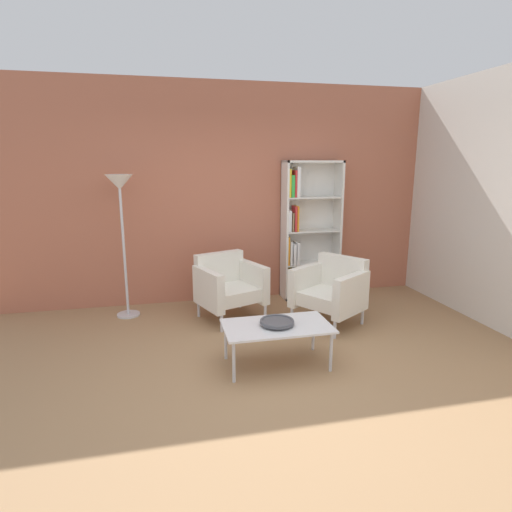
{
  "coord_description": "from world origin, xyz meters",
  "views": [
    {
      "loc": [
        -0.87,
        -3.22,
        1.89
      ],
      "look_at": [
        0.06,
        0.84,
        0.95
      ],
      "focal_mm": 29.53,
      "sensor_mm": 36.0,
      "label": 1
    }
  ],
  "objects_px": {
    "bookshelf_tall": "(305,232)",
    "coffee_table_low": "(277,328)",
    "armchair_corner_red": "(331,289)",
    "armchair_spare_guest": "(228,285)",
    "floor_lamp_torchiere": "(120,199)",
    "decorative_bowl": "(277,322)"
  },
  "relations": [
    {
      "from": "decorative_bowl",
      "to": "armchair_corner_red",
      "type": "xyz_separation_m",
      "value": [
        0.91,
        0.89,
        -0.02
      ]
    },
    {
      "from": "bookshelf_tall",
      "to": "decorative_bowl",
      "type": "distance_m",
      "value": 2.19
    },
    {
      "from": "bookshelf_tall",
      "to": "armchair_corner_red",
      "type": "xyz_separation_m",
      "value": [
        -0.02,
        -1.03,
        -0.51
      ]
    },
    {
      "from": "bookshelf_tall",
      "to": "coffee_table_low",
      "type": "relative_size",
      "value": 1.9
    },
    {
      "from": "armchair_spare_guest",
      "to": "armchair_corner_red",
      "type": "bearing_deg",
      "value": -42.22
    },
    {
      "from": "floor_lamp_torchiere",
      "to": "coffee_table_low",
      "type": "bearing_deg",
      "value": -48.94
    },
    {
      "from": "bookshelf_tall",
      "to": "armchair_corner_red",
      "type": "distance_m",
      "value": 1.15
    },
    {
      "from": "armchair_spare_guest",
      "to": "floor_lamp_torchiere",
      "type": "relative_size",
      "value": 0.51
    },
    {
      "from": "floor_lamp_torchiere",
      "to": "armchair_spare_guest",
      "type": "bearing_deg",
      "value": -15.5
    },
    {
      "from": "armchair_spare_guest",
      "to": "armchair_corner_red",
      "type": "distance_m",
      "value": 1.24
    },
    {
      "from": "bookshelf_tall",
      "to": "armchair_corner_red",
      "type": "height_order",
      "value": "bookshelf_tall"
    },
    {
      "from": "decorative_bowl",
      "to": "armchair_corner_red",
      "type": "height_order",
      "value": "armchair_corner_red"
    },
    {
      "from": "armchair_corner_red",
      "to": "coffee_table_low",
      "type": "bearing_deg",
      "value": -78.81
    },
    {
      "from": "armchair_spare_guest",
      "to": "armchair_corner_red",
      "type": "relative_size",
      "value": 0.95
    },
    {
      "from": "coffee_table_low",
      "to": "armchair_corner_red",
      "type": "distance_m",
      "value": 1.28
    },
    {
      "from": "bookshelf_tall",
      "to": "armchair_corner_red",
      "type": "relative_size",
      "value": 2.02
    },
    {
      "from": "decorative_bowl",
      "to": "armchair_corner_red",
      "type": "bearing_deg",
      "value": 44.31
    },
    {
      "from": "coffee_table_low",
      "to": "armchair_corner_red",
      "type": "relative_size",
      "value": 1.06
    },
    {
      "from": "decorative_bowl",
      "to": "armchair_corner_red",
      "type": "relative_size",
      "value": 0.34
    },
    {
      "from": "bookshelf_tall",
      "to": "coffee_table_low",
      "type": "xyz_separation_m",
      "value": [
        -0.93,
        -1.93,
        -0.56
      ]
    },
    {
      "from": "coffee_table_low",
      "to": "floor_lamp_torchiere",
      "type": "relative_size",
      "value": 0.57
    },
    {
      "from": "armchair_spare_guest",
      "to": "bookshelf_tall",
      "type": "bearing_deg",
      "value": 5.56
    }
  ]
}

